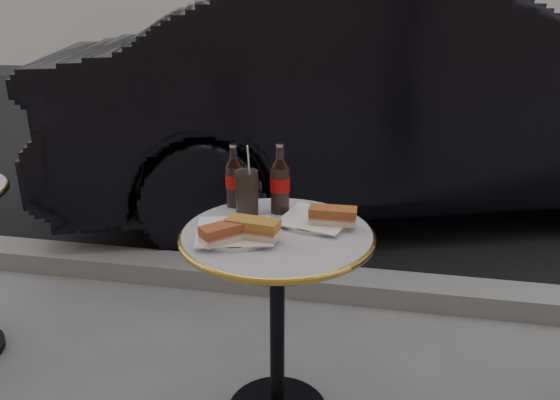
% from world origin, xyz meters
% --- Properties ---
extents(asphalt_road, '(40.00, 8.00, 0.00)m').
position_xyz_m(asphalt_road, '(0.00, 5.00, 0.00)').
color(asphalt_road, black).
rests_on(asphalt_road, ground).
extents(curb, '(40.00, 0.20, 0.12)m').
position_xyz_m(curb, '(0.00, 0.90, 0.05)').
color(curb, gray).
rests_on(curb, ground).
extents(bistro_table, '(0.62, 0.62, 0.73)m').
position_xyz_m(bistro_table, '(0.00, 0.00, 0.37)').
color(bistro_table, '#BAB2C4').
rests_on(bistro_table, ground).
extents(plate_left, '(0.26, 0.26, 0.01)m').
position_xyz_m(plate_left, '(-0.12, -0.05, 0.74)').
color(plate_left, silver).
rests_on(plate_left, bistro_table).
extents(plate_right, '(0.29, 0.29, 0.01)m').
position_xyz_m(plate_right, '(0.11, 0.10, 0.74)').
color(plate_right, silver).
rests_on(plate_right, bistro_table).
extents(sandwich_left_a, '(0.15, 0.15, 0.05)m').
position_xyz_m(sandwich_left_a, '(-0.13, -0.13, 0.77)').
color(sandwich_left_a, '#9E4928').
rests_on(sandwich_left_a, plate_left).
extents(sandwich_left_b, '(0.17, 0.09, 0.05)m').
position_xyz_m(sandwich_left_b, '(-0.06, -0.08, 0.77)').
color(sandwich_left_b, '#B6752E').
rests_on(sandwich_left_b, plate_left).
extents(sandwich_right, '(0.15, 0.07, 0.05)m').
position_xyz_m(sandwich_right, '(0.17, 0.06, 0.77)').
color(sandwich_right, '#A05428').
rests_on(sandwich_right, plate_right).
extents(cola_bottle_left, '(0.07, 0.07, 0.22)m').
position_xyz_m(cola_bottle_left, '(-0.19, 0.19, 0.84)').
color(cola_bottle_left, black).
rests_on(cola_bottle_left, bistro_table).
extents(cola_bottle_right, '(0.07, 0.07, 0.24)m').
position_xyz_m(cola_bottle_right, '(-0.02, 0.17, 0.85)').
color(cola_bottle_right, black).
rests_on(cola_bottle_right, bistro_table).
extents(cola_glass, '(0.08, 0.08, 0.16)m').
position_xyz_m(cola_glass, '(-0.12, 0.11, 0.81)').
color(cola_glass, black).
rests_on(cola_glass, bistro_table).
extents(parked_car, '(3.07, 4.91, 1.52)m').
position_xyz_m(parked_car, '(0.43, 2.28, 0.76)').
color(parked_car, black).
rests_on(parked_car, ground).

